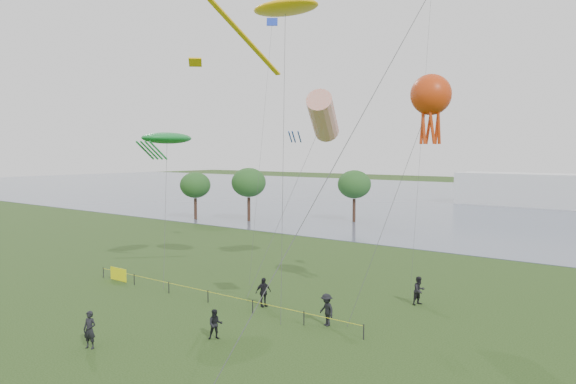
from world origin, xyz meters
The scene contains 12 objects.
pavilion_left centered at (-12.00, 95.00, 3.00)m, with size 22.00×8.00×6.00m, color white.
trees centered at (-33.84, 48.56, 5.38)m, with size 24.63×16.52×7.72m.
fence centered at (-15.02, 12.66, 0.55)m, with size 24.07×0.07×1.05m.
spectator_a centered at (-3.25, 7.78, 0.82)m, with size 0.79×0.62×1.63m, color black.
spectator_b centered at (0.16, 13.43, 0.94)m, with size 1.22×0.70×1.89m, color black.
spectator_c centered at (-5.36, 14.22, 0.96)m, with size 1.12×0.47×1.91m, color black.
spectator_f centered at (-7.32, 2.80, 0.97)m, with size 0.71×0.47×1.95m, color black.
spectator_g centered at (2.47, 20.91, 0.94)m, with size 0.92×0.71×1.88m, color black.
kite_stingray centered at (-5.19, 16.22, 19.44)m, with size 5.64×10.00×19.91m.
kite_windsock centered at (-6.84, 23.16, 12.84)m, with size 4.36×10.61×14.84m.
kite_creature centered at (-17.98, 16.90, 11.17)m, with size 5.14×6.13×11.67m.
kite_octopus centered at (4.25, 18.18, 13.39)m, with size 4.22×5.47×14.66m.
Camera 1 is at (18.11, -13.13, 10.16)m, focal length 35.00 mm.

